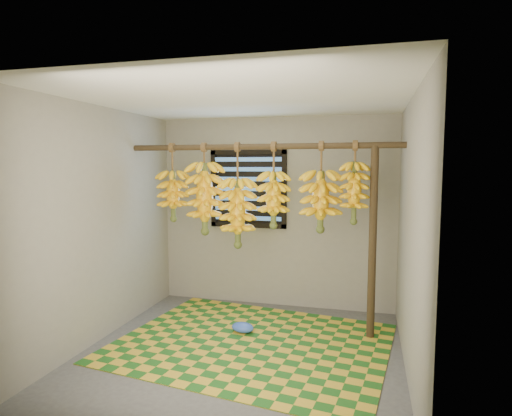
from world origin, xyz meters
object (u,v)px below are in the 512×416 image
(plastic_bag, at_px, (243,327))
(woven_mat, at_px, (252,343))
(banana_bunch_a, at_px, (173,196))
(banana_bunch_d, at_px, (274,199))
(banana_bunch_c, at_px, (238,213))
(support_post, at_px, (373,243))
(banana_bunch_e, at_px, (321,201))
(banana_bunch_b, at_px, (205,198))
(banana_bunch_f, at_px, (354,193))

(plastic_bag, bearing_deg, woven_mat, -53.82)
(woven_mat, bearing_deg, banana_bunch_a, 156.71)
(banana_bunch_d, bearing_deg, banana_bunch_a, 180.00)
(woven_mat, relative_size, banana_bunch_d, 2.86)
(banana_bunch_a, distance_m, banana_bunch_c, 0.80)
(banana_bunch_c, height_order, banana_bunch_d, same)
(banana_bunch_a, bearing_deg, woven_mat, -23.29)
(support_post, xyz_separation_m, plastic_bag, (-1.33, -0.23, -0.94))
(banana_bunch_a, bearing_deg, banana_bunch_e, -0.00)
(banana_bunch_d, relative_size, banana_bunch_e, 0.98)
(plastic_bag, height_order, banana_bunch_c, banana_bunch_c)
(support_post, xyz_separation_m, banana_bunch_c, (-1.45, 0.00, 0.28))
(plastic_bag, bearing_deg, support_post, 9.80)
(banana_bunch_c, bearing_deg, woven_mat, -57.75)
(banana_bunch_e, bearing_deg, support_post, 0.00)
(banana_bunch_b, xyz_separation_m, banana_bunch_c, (0.39, -0.00, -0.15))
(support_post, xyz_separation_m, banana_bunch_d, (-1.04, 0.00, 0.43))
(support_post, height_order, banana_bunch_a, banana_bunch_a)
(banana_bunch_c, xyz_separation_m, banana_bunch_f, (1.25, 0.00, 0.24))
(support_post, xyz_separation_m, banana_bunch_f, (-0.19, 0.00, 0.52))
(banana_bunch_c, bearing_deg, support_post, 0.00)
(woven_mat, xyz_separation_m, banana_bunch_c, (-0.29, 0.46, 1.27))
(banana_bunch_d, relative_size, banana_bunch_f, 1.08)
(support_post, distance_m, banana_bunch_f, 0.56)
(banana_bunch_d, distance_m, banana_bunch_f, 0.85)
(support_post, height_order, banana_bunch_c, banana_bunch_c)
(woven_mat, height_order, banana_bunch_d, banana_bunch_d)
(banana_bunch_a, height_order, banana_bunch_b, same)
(banana_bunch_a, bearing_deg, banana_bunch_c, -0.00)
(banana_bunch_b, bearing_deg, banana_bunch_a, 180.00)
(banana_bunch_b, distance_m, banana_bunch_c, 0.42)
(plastic_bag, relative_size, banana_bunch_d, 0.27)
(banana_bunch_e, relative_size, banana_bunch_f, 1.11)
(support_post, relative_size, banana_bunch_e, 2.12)
(plastic_bag, bearing_deg, banana_bunch_e, 16.19)
(banana_bunch_b, bearing_deg, banana_bunch_c, -0.00)
(banana_bunch_a, xyz_separation_m, banana_bunch_c, (0.78, -0.00, -0.18))
(banana_bunch_e, height_order, banana_bunch_f, same)
(plastic_bag, distance_m, banana_bunch_a, 1.67)
(support_post, relative_size, woven_mat, 0.76)
(banana_bunch_b, distance_m, banana_bunch_d, 0.80)
(support_post, height_order, banana_bunch_e, banana_bunch_e)
(plastic_bag, bearing_deg, banana_bunch_c, 117.94)
(banana_bunch_f, bearing_deg, banana_bunch_d, 180.00)
(banana_bunch_d, bearing_deg, banana_bunch_c, 180.00)
(banana_bunch_c, xyz_separation_m, banana_bunch_e, (0.91, 0.00, 0.15))
(support_post, bearing_deg, banana_bunch_a, 180.00)
(woven_mat, distance_m, banana_bunch_d, 1.50)
(woven_mat, xyz_separation_m, banana_bunch_e, (0.62, 0.46, 1.42))
(woven_mat, height_order, banana_bunch_c, banana_bunch_c)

